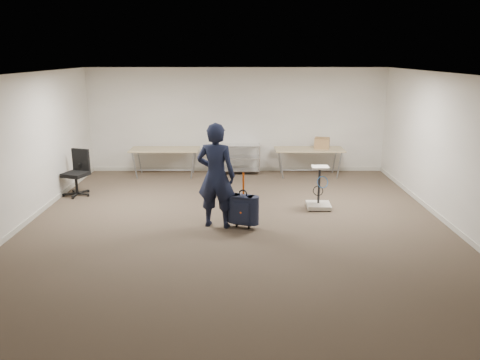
{
  "coord_description": "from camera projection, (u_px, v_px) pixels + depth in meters",
  "views": [
    {
      "loc": [
        0.05,
        -8.11,
        3.14
      ],
      "look_at": [
        0.07,
        0.3,
        0.86
      ],
      "focal_mm": 35.0,
      "sensor_mm": 36.0,
      "label": 1
    }
  ],
  "objects": [
    {
      "name": "equipment_cart",
      "position": [
        319.0,
        197.0,
        9.78
      ],
      "size": [
        0.51,
        0.51,
        0.9
      ],
      "color": "beige",
      "rests_on": "ground"
    },
    {
      "name": "folding_table_left",
      "position": [
        165.0,
        151.0,
        12.28
      ],
      "size": [
        1.8,
        0.75,
        0.73
      ],
      "color": "#98845D",
      "rests_on": "ground"
    },
    {
      "name": "person",
      "position": [
        216.0,
        176.0,
        8.56
      ],
      "size": [
        0.8,
        0.61,
        1.96
      ],
      "primitive_type": "imported",
      "rotation": [
        0.0,
        0.0,
        2.93
      ],
      "color": "black",
      "rests_on": "ground"
    },
    {
      "name": "wire_shelf",
      "position": [
        237.0,
        157.0,
        12.59
      ],
      "size": [
        1.22,
        0.47,
        0.8
      ],
      "color": "silver",
      "rests_on": "ground"
    },
    {
      "name": "cardboard_box",
      "position": [
        322.0,
        143.0,
        12.28
      ],
      "size": [
        0.44,
        0.37,
        0.29
      ],
      "primitive_type": "cube",
      "rotation": [
        0.0,
        0.0,
        -0.25
      ],
      "color": "#936344",
      "rests_on": "folding_table_right"
    },
    {
      "name": "office_chair",
      "position": [
        78.0,
        181.0,
        10.7
      ],
      "size": [
        0.63,
        0.64,
        1.04
      ],
      "color": "black",
      "rests_on": "ground"
    },
    {
      "name": "folding_table_right",
      "position": [
        309.0,
        151.0,
        12.29
      ],
      "size": [
        1.8,
        0.75,
        0.73
      ],
      "color": "#98845D",
      "rests_on": "ground"
    },
    {
      "name": "suitcase",
      "position": [
        243.0,
        210.0,
        8.62
      ],
      "size": [
        0.44,
        0.35,
        1.06
      ],
      "color": "black",
      "rests_on": "ground"
    },
    {
      "name": "ground",
      "position": [
        236.0,
        229.0,
        8.65
      ],
      "size": [
        9.0,
        9.0,
        0.0
      ],
      "primitive_type": "plane",
      "color": "#3F3426",
      "rests_on": "ground"
    },
    {
      "name": "room_shell",
      "position": [
        237.0,
        204.0,
        9.97
      ],
      "size": [
        8.0,
        9.0,
        9.0
      ],
      "color": "beige",
      "rests_on": "ground"
    }
  ]
}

